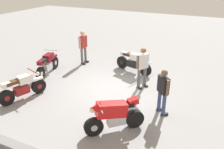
{
  "coord_description": "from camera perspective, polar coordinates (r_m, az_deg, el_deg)",
  "views": [
    {
      "loc": [
        -3.68,
        8.12,
        4.62
      ],
      "look_at": [
        0.05,
        0.25,
        0.75
      ],
      "focal_mm": 37.33,
      "sensor_mm": 36.0,
      "label": 1
    }
  ],
  "objects": [
    {
      "name": "ground_plane",
      "position": [
        10.04,
        0.88,
        -3.45
      ],
      "size": [
        40.0,
        40.0,
        0.0
      ],
      "primitive_type": "plane",
      "color": "gray"
    },
    {
      "name": "motorcycle_red_sportbike",
      "position": [
        7.25,
        0.54,
        -9.79
      ],
      "size": [
        1.52,
        1.5,
        1.14
      ],
      "rotation": [
        0.0,
        0.0,
        0.78
      ],
      "color": "black",
      "rests_on": "ground"
    },
    {
      "name": "motorcycle_cream_vintage",
      "position": [
        9.71,
        -21.14,
        -2.99
      ],
      "size": [
        0.93,
        1.9,
        1.07
      ],
      "rotation": [
        0.0,
        0.0,
        4.39
      ],
      "color": "black",
      "rests_on": "ground"
    },
    {
      "name": "motorcycle_maroon_cruiser",
      "position": [
        11.67,
        -15.55,
        2.46
      ],
      "size": [
        0.72,
        2.07,
        1.09
      ],
      "rotation": [
        0.0,
        0.0,
        4.92
      ],
      "color": "black",
      "rests_on": "ground"
    },
    {
      "name": "motorcycle_silver_cruiser",
      "position": [
        11.56,
        5.24,
        3.08
      ],
      "size": [
        2.03,
        0.91,
        1.09
      ],
      "rotation": [
        0.0,
        0.0,
        2.84
      ],
      "color": "black",
      "rests_on": "ground"
    },
    {
      "name": "person_in_white_shirt",
      "position": [
        9.84,
        7.49,
        2.35
      ],
      "size": [
        0.49,
        0.64,
        1.78
      ],
      "rotation": [
        0.0,
        0.0,
        2.63
      ],
      "color": "#59595B",
      "rests_on": "ground"
    },
    {
      "name": "person_in_red_shirt",
      "position": [
        12.59,
        -7.07,
        7.21
      ],
      "size": [
        0.31,
        0.68,
        1.78
      ],
      "rotation": [
        0.0,
        0.0,
        3.14
      ],
      "color": "#59595B",
      "rests_on": "ground"
    },
    {
      "name": "person_in_black_shirt",
      "position": [
        8.11,
        12.37,
        -3.57
      ],
      "size": [
        0.54,
        0.55,
        1.66
      ],
      "rotation": [
        0.0,
        0.0,
        3.89
      ],
      "color": "#384772",
      "rests_on": "ground"
    }
  ]
}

